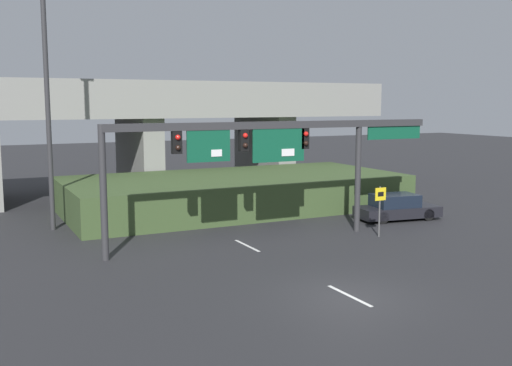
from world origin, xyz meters
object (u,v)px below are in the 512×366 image
highway_light_pole_near (47,95)px  parked_sedan_near_right (397,208)px  speed_limit_sign (380,204)px  signal_gantry (270,144)px

highway_light_pole_near → parked_sedan_near_right: bearing=-18.1°
speed_limit_sign → parked_sedan_near_right: bearing=40.5°
signal_gantry → parked_sedan_near_right: (8.53, 1.49, -3.79)m
signal_gantry → speed_limit_sign: (5.04, -1.50, -2.88)m
speed_limit_sign → parked_sedan_near_right: (3.49, 2.98, -0.92)m
highway_light_pole_near → parked_sedan_near_right: highway_light_pole_near is taller
signal_gantry → parked_sedan_near_right: size_ratio=3.46×
signal_gantry → speed_limit_sign: size_ratio=6.79×
speed_limit_sign → parked_sedan_near_right: speed_limit_sign is taller
speed_limit_sign → highway_light_pole_near: 16.71m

